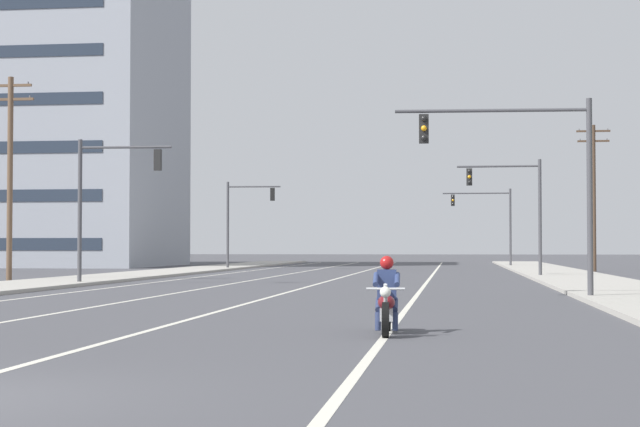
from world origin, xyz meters
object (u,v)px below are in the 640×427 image
object	(u,v)px
apartment_building_far_left_block	(13,113)
traffic_signal_far_right	(490,215)
traffic_signal_mid_left	(243,212)
utility_pole_right_far	(594,193)
traffic_signal_near_right	(531,164)
motorcycle_with_rider	(387,303)
utility_pole_left_near	(10,171)
traffic_signal_mid_right	(516,200)
traffic_signal_near_left	(106,190)

from	to	relation	value
apartment_building_far_left_block	traffic_signal_far_right	bearing A→B (deg)	1.22
traffic_signal_mid_left	utility_pole_right_far	world-z (taller)	utility_pole_right_far
traffic_signal_near_right	utility_pole_right_far	xyz separation A→B (m)	(6.64, 36.72, 0.96)
motorcycle_with_rider	traffic_signal_mid_left	world-z (taller)	traffic_signal_mid_left
traffic_signal_near_right	utility_pole_left_near	distance (m)	26.70
utility_pole_right_far	utility_pole_left_near	bearing A→B (deg)	-142.04
traffic_signal_mid_left	traffic_signal_mid_right	bearing A→B (deg)	-42.95
utility_pole_right_far	motorcycle_with_rider	bearing A→B (deg)	-101.62
traffic_signal_near_left	traffic_signal_mid_left	world-z (taller)	same
motorcycle_with_rider	traffic_signal_near_left	xyz separation A→B (m)	(-13.45, 23.27, 3.46)
traffic_signal_near_right	motorcycle_with_rider	bearing A→B (deg)	-105.39
traffic_signal_near_right	traffic_signal_far_right	world-z (taller)	same
motorcycle_with_rider	utility_pole_left_near	bearing A→B (deg)	125.77
traffic_signal_near_left	utility_pole_left_near	world-z (taller)	utility_pole_left_near
utility_pole_left_near	traffic_signal_far_right	bearing A→B (deg)	57.94
traffic_signal_mid_right	motorcycle_with_rider	bearing A→B (deg)	-97.09
traffic_signal_far_right	motorcycle_with_rider	bearing A→B (deg)	-93.65
motorcycle_with_rider	traffic_signal_near_right	distance (m)	14.10
traffic_signal_mid_right	traffic_signal_far_right	size ratio (longest dim) A/B	1.00
motorcycle_with_rider	traffic_signal_mid_left	distance (m)	54.68
traffic_signal_mid_left	traffic_signal_far_right	xyz separation A→B (m)	(17.68, 11.31, 0.10)
traffic_signal_mid_right	traffic_signal_near_left	bearing A→B (deg)	-144.55
traffic_signal_mid_right	utility_pole_left_near	bearing A→B (deg)	-158.78
motorcycle_with_rider	apartment_building_far_left_block	bearing A→B (deg)	119.14
traffic_signal_near_right	traffic_signal_mid_right	size ratio (longest dim) A/B	1.00
apartment_building_far_left_block	traffic_signal_mid_right	bearing A→B (deg)	-34.44
traffic_signal_near_left	traffic_signal_mid_right	distance (m)	22.01
traffic_signal_near_right	utility_pole_right_far	bearing A→B (deg)	79.75
motorcycle_with_rider	traffic_signal_near_right	xyz separation A→B (m)	(3.62, 13.15, 3.58)
traffic_signal_far_right	apartment_building_far_left_block	xyz separation A→B (m)	(-39.40, -0.84, 8.68)
traffic_signal_far_right	apartment_building_far_left_block	world-z (taller)	apartment_building_far_left_block
traffic_signal_mid_right	apartment_building_far_left_block	distance (m)	49.03
traffic_signal_near_left	traffic_signal_far_right	distance (m)	44.50
traffic_signal_near_left	traffic_signal_far_right	size ratio (longest dim) A/B	1.00
utility_pole_right_far	traffic_signal_near_right	bearing A→B (deg)	-100.25
traffic_signal_mid_left	utility_pole_left_near	bearing A→B (deg)	-102.38
traffic_signal_mid_left	traffic_signal_near_right	bearing A→B (deg)	-66.57
apartment_building_far_left_block	traffic_signal_near_right	bearing A→B (deg)	-52.20
traffic_signal_mid_left	utility_pole_left_near	distance (m)	26.70
motorcycle_with_rider	utility_pole_right_far	size ratio (longest dim) A/B	0.23
traffic_signal_near_left	traffic_signal_mid_right	world-z (taller)	same
traffic_signal_mid_right	traffic_signal_far_right	distance (m)	28.13
motorcycle_with_rider	utility_pole_right_far	distance (m)	51.12
utility_pole_left_near	apartment_building_far_left_block	size ratio (longest dim) A/B	0.37
utility_pole_right_far	apartment_building_far_left_block	size ratio (longest dim) A/B	0.36
utility_pole_left_near	utility_pole_right_far	xyz separation A→B (m)	(29.57, 23.07, -0.02)
utility_pole_left_near	traffic_signal_near_left	bearing A→B (deg)	-31.09
traffic_signal_mid_left	utility_pole_left_near	world-z (taller)	utility_pole_left_near
motorcycle_with_rider	apartment_building_far_left_block	distance (m)	73.52
traffic_signal_mid_left	apartment_building_far_left_block	size ratio (longest dim) A/B	0.24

